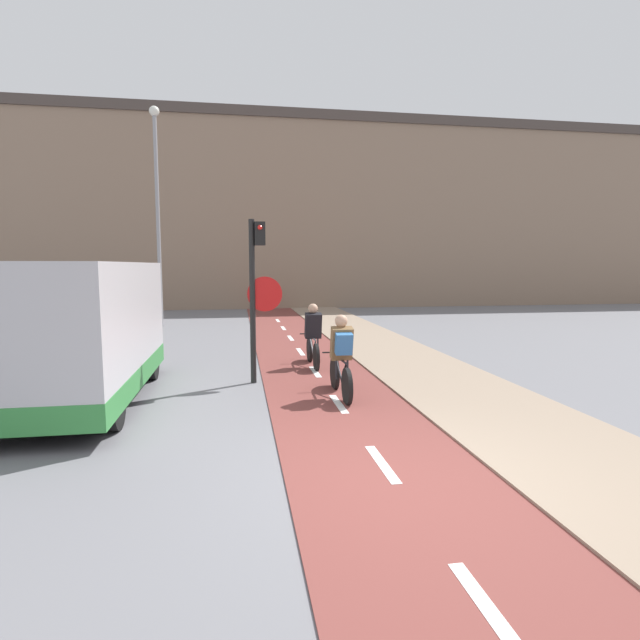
# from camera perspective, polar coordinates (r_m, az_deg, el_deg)

# --- Properties ---
(ground_plane) EXTENTS (120.00, 120.00, 0.00)m
(ground_plane) POSITION_cam_1_polar(r_m,az_deg,el_deg) (5.54, 8.64, -18.05)
(ground_plane) COLOR slate
(bike_lane) EXTENTS (2.28, 60.00, 0.02)m
(bike_lane) POSITION_cam_1_polar(r_m,az_deg,el_deg) (5.55, 8.61, -17.91)
(bike_lane) COLOR brown
(bike_lane) RESTS_ON ground_plane
(sidewalk_strip) EXTENTS (2.40, 60.00, 0.05)m
(sidewalk_strip) POSITION_cam_1_polar(r_m,az_deg,el_deg) (6.60, 29.04, -14.49)
(sidewalk_strip) COLOR gray
(sidewalk_strip) RESTS_ON ground_plane
(building_row_background) EXTENTS (60.00, 5.20, 10.22)m
(building_row_background) POSITION_cam_1_polar(r_m,az_deg,el_deg) (28.82, -6.29, 11.90)
(building_row_background) COLOR #89705B
(building_row_background) RESTS_ON ground_plane
(traffic_light_pole) EXTENTS (0.67, 0.25, 3.14)m
(traffic_light_pole) POSITION_cam_1_polar(r_m,az_deg,el_deg) (9.61, -7.25, 4.25)
(traffic_light_pole) COLOR black
(traffic_light_pole) RESTS_ON ground_plane
(street_lamp_far) EXTENTS (0.36, 0.36, 7.91)m
(street_lamp_far) POSITION_cam_1_polar(r_m,az_deg,el_deg) (19.50, -18.11, 13.24)
(street_lamp_far) COLOR gray
(street_lamp_far) RESTS_ON ground_plane
(cyclist_near) EXTENTS (0.46, 1.67, 1.44)m
(cyclist_near) POSITION_cam_1_polar(r_m,az_deg,el_deg) (8.59, 2.45, -4.32)
(cyclist_near) COLOR black
(cyclist_near) RESTS_ON ground_plane
(cyclist_far) EXTENTS (0.46, 1.61, 1.43)m
(cyclist_far) POSITION_cam_1_polar(r_m,az_deg,el_deg) (11.20, -0.81, -2.05)
(cyclist_far) COLOR black
(cyclist_far) RESTS_ON ground_plane
(van) EXTENTS (2.06, 4.84, 2.33)m
(van) POSITION_cam_1_polar(r_m,az_deg,el_deg) (9.12, -26.13, -1.49)
(van) COLOR #B7B7BC
(van) RESTS_ON ground_plane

